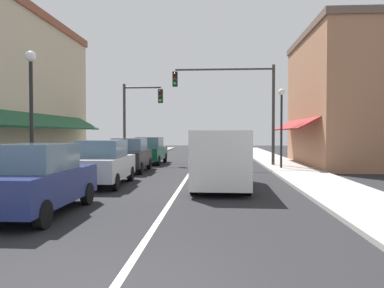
# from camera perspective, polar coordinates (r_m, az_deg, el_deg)

# --- Properties ---
(ground_plane) EXTENTS (80.00, 80.00, 0.00)m
(ground_plane) POSITION_cam_1_polar(r_m,az_deg,el_deg) (22.13, 0.20, -3.61)
(ground_plane) COLOR black
(sidewalk_left) EXTENTS (2.60, 56.00, 0.12)m
(sidewalk_left) POSITION_cam_1_polar(r_m,az_deg,el_deg) (23.11, -13.56, -3.28)
(sidewalk_left) COLOR gray
(sidewalk_left) RESTS_ON ground
(sidewalk_right) EXTENTS (2.60, 56.00, 0.12)m
(sidewalk_right) POSITION_cam_1_polar(r_m,az_deg,el_deg) (22.47, 14.37, -3.43)
(sidewalk_right) COLOR #A39E99
(sidewalk_right) RESTS_ON ground
(lane_center_stripe) EXTENTS (0.14, 52.00, 0.01)m
(lane_center_stripe) POSITION_cam_1_polar(r_m,az_deg,el_deg) (22.13, 0.20, -3.60)
(lane_center_stripe) COLOR silver
(lane_center_stripe) RESTS_ON ground
(storefront_right_block) EXTENTS (7.08, 10.20, 8.29)m
(storefront_right_block) POSITION_cam_1_polar(r_m,az_deg,el_deg) (25.49, 22.93, 6.29)
(storefront_right_block) COLOR #9E6B4C
(storefront_right_block) RESTS_ON ground
(parked_car_nearest_left) EXTENTS (1.80, 4.11, 1.77)m
(parked_car_nearest_left) POSITION_cam_1_polar(r_m,az_deg,el_deg) (10.10, -22.60, -5.03)
(parked_car_nearest_left) COLOR navy
(parked_car_nearest_left) RESTS_ON ground
(parked_car_second_left) EXTENTS (1.88, 4.15, 1.77)m
(parked_car_second_left) POSITION_cam_1_polar(r_m,az_deg,el_deg) (14.94, -13.36, -2.81)
(parked_car_second_left) COLOR #B7BABF
(parked_car_second_left) RESTS_ON ground
(parked_car_third_left) EXTENTS (1.85, 4.14, 1.77)m
(parked_car_third_left) POSITION_cam_1_polar(r_m,az_deg,el_deg) (20.00, -9.41, -1.67)
(parked_car_third_left) COLOR black
(parked_car_third_left) RESTS_ON ground
(parked_car_far_left) EXTENTS (1.85, 4.14, 1.77)m
(parked_car_far_left) POSITION_cam_1_polar(r_m,az_deg,el_deg) (24.93, -6.43, -1.00)
(parked_car_far_left) COLOR #0F4C33
(parked_car_far_left) RESTS_ON ground
(van_in_lane) EXTENTS (2.07, 5.21, 2.12)m
(van_in_lane) POSITION_cam_1_polar(r_m,az_deg,el_deg) (13.93, 4.42, -1.99)
(van_in_lane) COLOR silver
(van_in_lane) RESTS_ON ground
(traffic_signal_mast_arm) EXTENTS (6.20, 0.50, 6.17)m
(traffic_signal_mast_arm) POSITION_cam_1_polar(r_m,az_deg,el_deg) (23.05, 7.12, 7.21)
(traffic_signal_mast_arm) COLOR #333333
(traffic_signal_mast_arm) RESTS_ON ground
(traffic_signal_left_corner) EXTENTS (2.71, 0.50, 5.32)m
(traffic_signal_left_corner) POSITION_cam_1_polar(r_m,az_deg,el_deg) (25.28, -8.34, 4.96)
(traffic_signal_left_corner) COLOR #333333
(traffic_signal_left_corner) RESTS_ON ground
(street_lamp_left_near) EXTENTS (0.36, 0.36, 4.76)m
(street_lamp_left_near) POSITION_cam_1_polar(r_m,az_deg,el_deg) (13.63, -23.29, 6.48)
(street_lamp_left_near) COLOR black
(street_lamp_left_near) RESTS_ON ground
(street_lamp_right_mid) EXTENTS (0.36, 0.36, 4.49)m
(street_lamp_right_mid) POSITION_cam_1_polar(r_m,az_deg,el_deg) (21.29, 13.47, 4.36)
(street_lamp_right_mid) COLOR black
(street_lamp_right_mid) RESTS_ON ground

